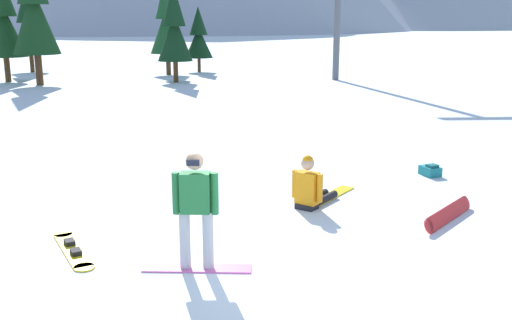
% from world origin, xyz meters
% --- Properties ---
extents(ground_plane, '(800.00, 800.00, 0.00)m').
position_xyz_m(ground_plane, '(0.00, 0.00, 0.00)').
color(ground_plane, silver).
extents(snowboarder_foreground, '(1.54, 0.41, 1.67)m').
position_xyz_m(snowboarder_foreground, '(-1.23, 0.43, 0.88)').
color(snowboarder_foreground, pink).
rests_on(snowboarder_foreground, ground_plane).
extents(snowboarder_midground, '(1.42, 1.64, 1.01)m').
position_xyz_m(snowboarder_midground, '(0.78, 3.14, 0.35)').
color(snowboarder_midground, black).
rests_on(snowboarder_midground, ground_plane).
extents(loose_snowboard_near_left, '(1.03, 1.72, 0.09)m').
position_xyz_m(loose_snowboard_near_left, '(-3.13, 1.21, 0.02)').
color(loose_snowboard_near_left, yellow).
rests_on(loose_snowboard_near_left, ground_plane).
extents(loose_snowboard_near_right, '(1.36, 1.45, 0.24)m').
position_xyz_m(loose_snowboard_near_right, '(3.01, 2.23, 0.13)').
color(loose_snowboard_near_right, red).
rests_on(loose_snowboard_near_right, ground_plane).
extents(backpack_teal, '(0.44, 0.55, 0.27)m').
position_xyz_m(backpack_teal, '(3.73, 5.17, 0.11)').
color(backpack_teal, '#1E7A7F').
rests_on(backpack_teal, ground_plane).
extents(pine_tree_broad, '(2.34, 2.34, 6.10)m').
position_xyz_m(pine_tree_broad, '(-12.56, 25.75, 3.33)').
color(pine_tree_broad, '#472D19').
rests_on(pine_tree_broad, ground_plane).
extents(pine_tree_short, '(2.37, 2.37, 7.17)m').
position_xyz_m(pine_tree_short, '(-10.35, 24.03, 3.90)').
color(pine_tree_short, '#472D19').
rests_on(pine_tree_short, ground_plane).
extents(pine_tree_tall, '(1.78, 1.78, 4.11)m').
position_xyz_m(pine_tree_tall, '(-2.36, 31.12, 2.24)').
color(pine_tree_tall, '#472D19').
rests_on(pine_tree_tall, ground_plane).
extents(pine_tree_twin, '(2.11, 2.11, 5.85)m').
position_xyz_m(pine_tree_twin, '(-4.17, 29.43, 3.19)').
color(pine_tree_twin, '#472D19').
rests_on(pine_tree_twin, ground_plane).
extents(pine_tree_leaning, '(2.24, 2.24, 5.44)m').
position_xyz_m(pine_tree_leaning, '(-13.07, 31.66, 2.96)').
color(pine_tree_leaning, '#472D19').
rests_on(pine_tree_leaning, ground_plane).
extents(pine_tree_slender, '(1.87, 1.87, 5.21)m').
position_xyz_m(pine_tree_slender, '(-3.38, 24.91, 2.84)').
color(pine_tree_slender, '#472D19').
rests_on(pine_tree_slender, ground_plane).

